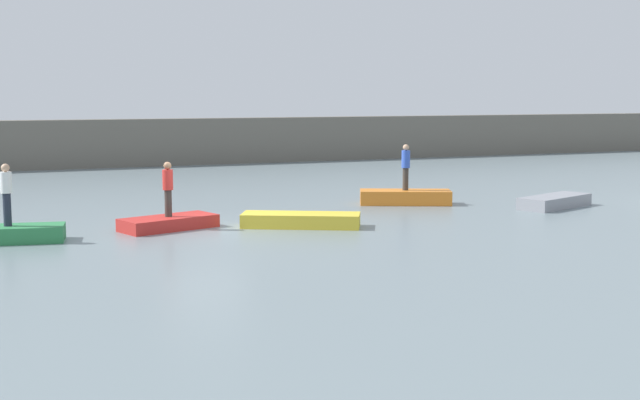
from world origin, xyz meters
The scene contains 10 objects.
ground_plane centered at (0.00, 0.00, 0.00)m, with size 120.00×120.00×0.00m, color slate.
embankment_wall centered at (0.00, 23.84, 1.35)m, with size 80.00×1.20×2.70m, color #666056.
rowboat_green centered at (-5.59, 0.19, 0.23)m, with size 3.01×1.13×0.46m, color #2D7F47.
rowboat_red centered at (-0.94, 0.76, 0.20)m, with size 2.92×1.25×0.39m, color red.
rowboat_yellow centered at (2.97, -0.40, 0.22)m, with size 3.66×1.17×0.43m, color gold.
rowboat_orange centered at (8.58, 3.17, 0.27)m, with size 3.38×1.15×0.53m, color orange.
rowboat_grey centered at (13.19, 0.27, 0.22)m, with size 3.23×1.17×0.44m, color gray.
person_blue_shirt centered at (8.58, 3.17, 1.49)m, with size 0.32×0.32×1.72m.
person_white_shirt centered at (-5.59, 0.19, 1.44)m, with size 0.32×0.32×1.75m.
person_red_shirt centered at (-0.94, 0.76, 1.33)m, with size 0.32×0.32×1.68m.
Camera 1 is at (-6.49, -24.65, 4.14)m, focal length 47.42 mm.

